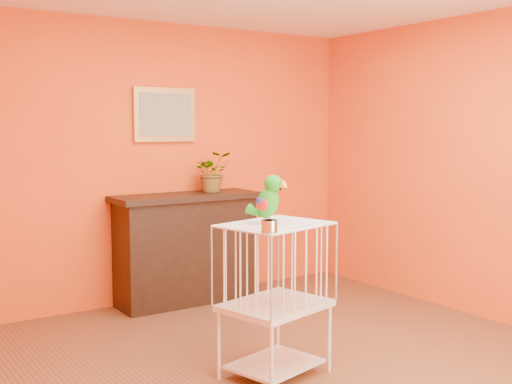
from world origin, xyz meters
TOP-DOWN VIEW (x-y plane):
  - ground at (0.00, 0.00)m, footprint 4.50×4.50m
  - room_shell at (0.00, 0.00)m, footprint 4.50×4.50m
  - console_cabinet at (0.10, 2.01)m, footprint 1.37×0.49m
  - potted_plant at (0.39, 2.05)m, footprint 0.44×0.46m
  - framed_picture at (0.00, 2.22)m, footprint 0.62×0.04m
  - birdcage at (-0.25, 0.09)m, footprint 0.76×0.65m
  - feed_cup at (-0.48, -0.18)m, footprint 0.10×0.10m
  - parrot at (-0.28, 0.12)m, footprint 0.21×0.27m

SIDE VIEW (x-z plane):
  - ground at x=0.00m, z-range 0.00..0.00m
  - console_cabinet at x=0.10m, z-range 0.00..1.02m
  - birdcage at x=-0.25m, z-range 0.02..1.03m
  - feed_cup at x=-0.48m, z-range 1.02..1.09m
  - potted_plant at x=0.39m, z-range 1.02..1.32m
  - parrot at x=-0.28m, z-range 1.02..1.34m
  - room_shell at x=0.00m, z-range -0.67..3.83m
  - framed_picture at x=0.00m, z-range 1.50..2.00m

